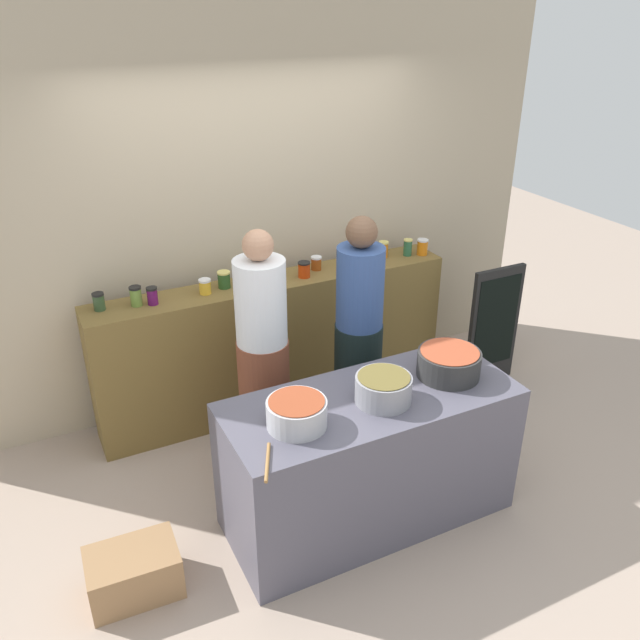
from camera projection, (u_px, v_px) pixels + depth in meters
The scene contains 26 objects.
ground at pixel (344, 484), 4.33m from camera, with size 12.00×12.00×0.00m, color tan.
storefront_wall at pixel (253, 205), 4.82m from camera, with size 4.80×0.12×3.00m, color tan.
display_shelf at pixel (276, 343), 4.98m from camera, with size 2.70×0.36×1.03m, color brown.
prep_table at pixel (369, 458), 3.90m from camera, with size 1.70×0.70×0.86m, color #53515F.
preserve_jar_0 at pixel (99, 302), 4.28m from camera, with size 0.08×0.08×0.12m.
preserve_jar_1 at pixel (136, 296), 4.34m from camera, with size 0.08×0.08×0.13m.
preserve_jar_2 at pixel (152, 296), 4.36m from camera, with size 0.07×0.07×0.12m.
preserve_jar_3 at pixel (205, 286), 4.51m from camera, with size 0.08×0.08×0.11m.
preserve_jar_4 at pixel (224, 280), 4.60m from camera, with size 0.09×0.09×0.12m.
preserve_jar_5 at pixel (250, 278), 4.63m from camera, with size 0.09×0.09×0.12m.
preserve_jar_6 at pixel (264, 273), 4.68m from camera, with size 0.09×0.09×0.14m.
preserve_jar_7 at pixel (304, 270), 4.77m from camera, with size 0.09×0.09×0.11m.
preserve_jar_8 at pixel (316, 263), 4.90m from camera, with size 0.08×0.08×0.10m.
preserve_jar_9 at pixel (350, 260), 4.91m from camera, with size 0.08×0.08×0.13m.
preserve_jar_10 at pixel (368, 251), 5.07m from camera, with size 0.09×0.09×0.14m.
preserve_jar_11 at pixel (383, 249), 5.13m from camera, with size 0.08×0.08×0.13m.
preserve_jar_12 at pixel (408, 247), 5.16m from camera, with size 0.07×0.07×0.13m.
preserve_jar_13 at pixel (422, 247), 5.18m from camera, with size 0.09×0.09×0.12m.
cooking_pot_left at pixel (297, 413), 3.43m from camera, with size 0.32×0.32×0.15m.
cooking_pot_center at pixel (383, 389), 3.64m from camera, with size 0.32×0.32×0.16m.
cooking_pot_right at pixel (449, 363), 3.88m from camera, with size 0.37×0.37×0.16m.
wooden_spoon at pixel (267, 462), 3.18m from camera, with size 0.02×0.02×0.29m, color #9E703D.
cook_with_tongs at pixel (263, 363), 4.26m from camera, with size 0.34×0.34×1.65m.
cook_in_cap at pixel (358, 343), 4.48m from camera, with size 0.33×0.33×1.65m.
bread_crate at pixel (134, 572), 3.50m from camera, with size 0.47×0.32×0.26m, color #9D744C.
chalkboard_sign at pixel (494, 326), 5.26m from camera, with size 0.47×0.05×1.00m.
Camera 1 is at (-1.65, -2.96, 2.90)m, focal length 37.03 mm.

